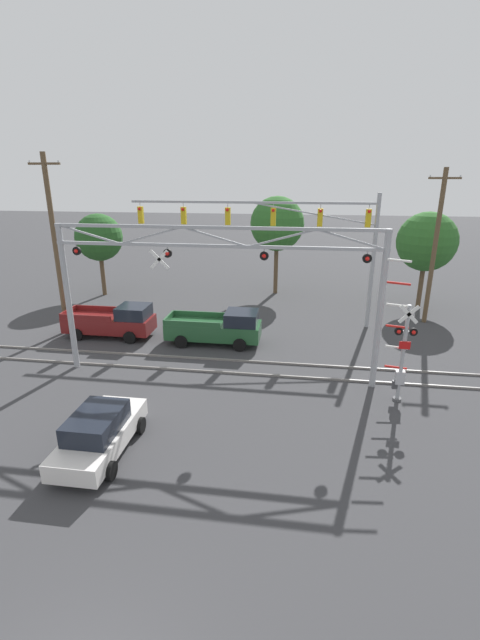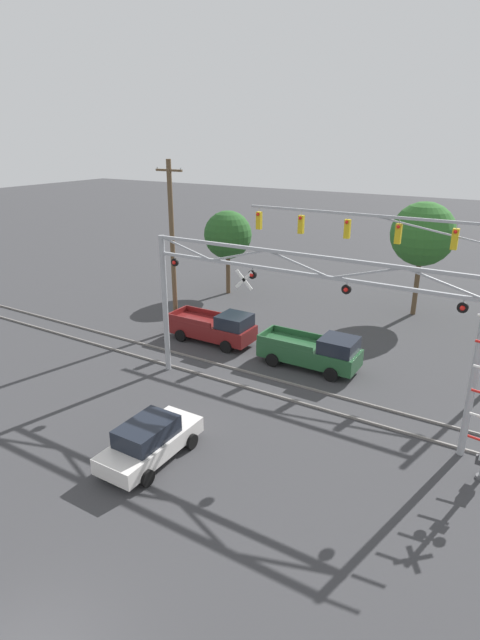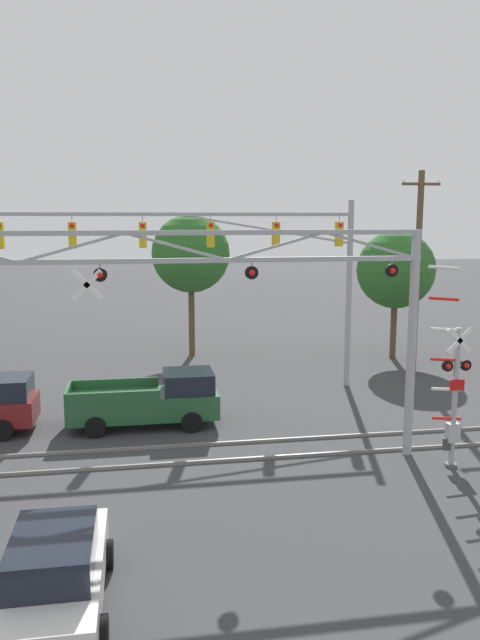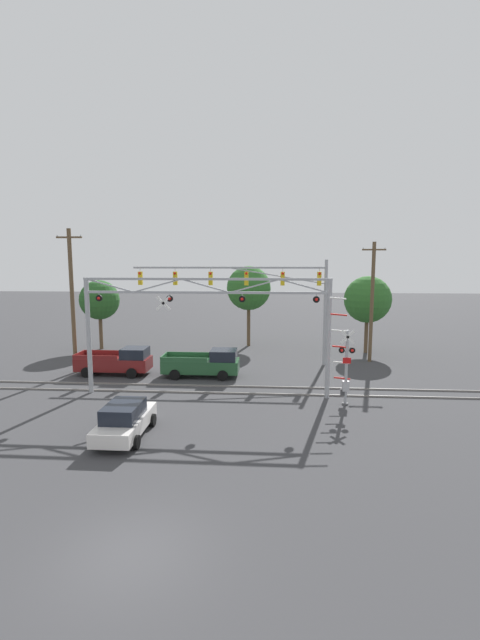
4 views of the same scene
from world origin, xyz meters
The scene contains 10 objects.
rail_track_near centered at (0.00, 14.26, 0.05)m, with size 80.00×0.08×0.10m, color gray.
rail_track_far centered at (0.00, 15.70, 0.05)m, with size 80.00×0.08×0.10m, color gray.
crossing_gantry centered at (-0.01, 13.98, 4.69)m, with size 14.34×0.29×6.91m.
crossing_signal_mast centered at (7.82, 12.81, 2.14)m, with size 1.45×0.35×5.96m.
traffic_signal_span centered at (3.23, 21.99, 5.87)m, with size 14.72×0.39×7.99m.
pickup_truck_lead centered at (-0.73, 17.99, 0.92)m, with size 5.19×2.12×1.91m.
sedan_waiting centered at (-2.76, 7.67, 0.79)m, with size 2.00×4.25×1.58m.
utility_pole_right centered at (11.60, 23.47, 4.82)m, with size 1.80×0.28×9.35m.
background_tree_far_left_verge centered at (1.70, 29.15, 5.39)m, with size 4.07×4.07×7.45m.
background_tree_far_right_verge centered at (12.01, 26.79, 4.62)m, with size 3.99×3.99×6.63m.
Camera 3 is at (-1.13, -3.36, 7.25)m, focal length 35.00 mm.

